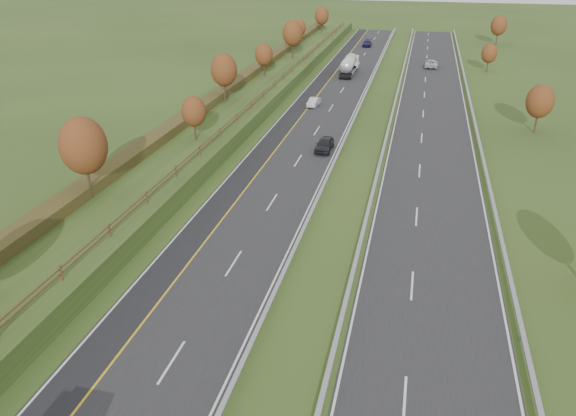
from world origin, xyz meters
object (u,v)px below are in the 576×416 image
(car_dark_near, at_px, (324,144))
(car_oncoming, at_px, (431,63))
(road_tanker, at_px, (349,64))
(car_small_far, at_px, (367,43))
(car_silver_mid, at_px, (314,102))

(car_dark_near, height_order, car_oncoming, car_dark_near)
(road_tanker, bearing_deg, car_small_far, 89.96)
(car_small_far, bearing_deg, road_tanker, -91.00)
(car_oncoming, bearing_deg, car_small_far, -54.98)
(road_tanker, relative_size, car_dark_near, 2.40)
(road_tanker, bearing_deg, car_oncoming, 33.36)
(car_silver_mid, distance_m, car_oncoming, 39.64)
(car_silver_mid, xyz_separation_m, car_small_far, (2.20, 58.50, 0.08))
(road_tanker, height_order, car_small_far, road_tanker)
(car_silver_mid, distance_m, car_small_far, 58.54)
(car_small_far, relative_size, car_oncoming, 0.89)
(road_tanker, xyz_separation_m, car_dark_near, (3.08, -45.40, -1.03))
(road_tanker, distance_m, car_silver_mid, 25.26)
(road_tanker, relative_size, car_silver_mid, 2.88)
(car_silver_mid, bearing_deg, road_tanker, 90.05)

